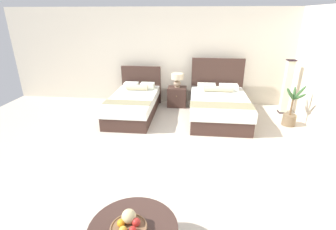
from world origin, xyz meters
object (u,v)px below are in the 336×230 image
Objects in this scene: table_lamp at (177,79)px; bed_near_corner at (218,106)px; floor_lamp_corner at (287,87)px; fruit_bowl at (129,226)px; potted_palm at (290,114)px; bed_near_window at (134,104)px; nightstand at (177,97)px.

bed_near_corner is at bearing -36.33° from table_lamp.
floor_lamp_corner reaches higher than table_lamp.
floor_lamp_corner is (2.97, 4.73, 0.18)m from fruit_bowl.
potted_palm is at bearing -97.79° from floor_lamp_corner.
floor_lamp_corner reaches higher than fruit_bowl.
bed_near_corner reaches higher than bed_near_window.
nightstand is (-1.10, 0.79, -0.05)m from bed_near_corner.
fruit_bowl is (0.95, -4.16, 0.23)m from bed_near_window.
nightstand is 0.39× the size of floor_lamp_corner.
potted_palm is (2.74, -1.06, 0.01)m from nightstand.
nightstand is at bearing -90.00° from table_lamp.
potted_palm is (1.65, -0.27, -0.04)m from bed_near_corner.
potted_palm is (2.74, -1.08, -0.51)m from table_lamp.
floor_lamp_corner is (2.86, -0.24, -0.09)m from table_lamp.
floor_lamp_corner is (3.92, 0.57, 0.40)m from bed_near_window.
table_lamp is (-1.10, 0.81, 0.47)m from bed_near_corner.
fruit_bowl is 4.83m from potted_palm.
table_lamp is 0.40× the size of potted_palm.
bed_near_window reaches higher than fruit_bowl.
nightstand is 0.52m from table_lamp.
nightstand is at bearing 158.89° from potted_palm.
nightstand is at bearing 88.65° from fruit_bowl.
table_lamp is 1.07× the size of fruit_bowl.
fruit_bowl is (-0.12, -4.95, 0.25)m from nightstand.
floor_lamp_corner reaches higher than nightstand.
nightstand is at bearing 36.66° from bed_near_window.
potted_palm is at bearing -9.39° from bed_near_corner.
bed_near_corner is at bearing 170.61° from potted_palm.
bed_near_window is 5.52× the size of table_lamp.
table_lamp is at bearing 175.14° from floor_lamp_corner.
fruit_bowl is at bearing -77.16° from bed_near_window.
table_lamp is 2.87m from floor_lamp_corner.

